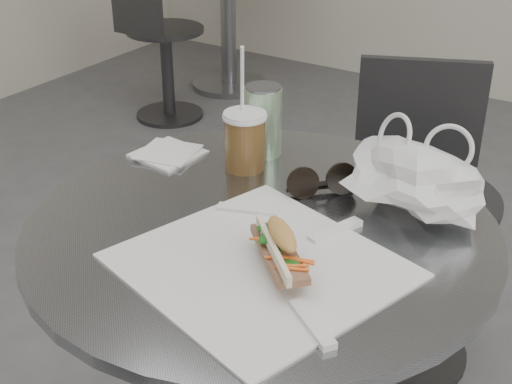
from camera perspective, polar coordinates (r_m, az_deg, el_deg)
The scene contains 11 objects.
cafe_table at distance 1.30m, azimuth 0.37°, elevation -12.88°, with size 0.76×0.76×0.74m.
bg_table at distance 3.80m, azimuth -2.26°, elevation 15.03°, with size 0.70×0.70×0.74m.
chair_far at distance 1.89m, azimuth 12.23°, elevation -3.53°, with size 0.44×0.46×0.78m.
bg_chair at distance 3.43m, azimuth -7.61°, elevation 10.64°, with size 0.36×0.37×0.69m.
sandwich_paper at distance 1.03m, azimuth 0.30°, elevation -5.87°, with size 0.36×0.34×0.00m, color white.
banh_mi at distance 1.01m, azimuth 1.94°, elevation -4.62°, with size 0.19×0.19×0.07m.
iced_coffee at distance 1.29m, azimuth -0.89°, elevation 4.22°, with size 0.08×0.08×0.23m.
sunglasses at distance 1.22m, azimuth 5.30°, elevation 0.73°, with size 0.10×0.11×0.06m.
plastic_bag at distance 1.18m, azimuth 12.42°, elevation 0.95°, with size 0.22×0.17×0.11m, color silver, non-canonical shape.
napkin_stack at distance 1.37m, azimuth -7.05°, elevation 3.08°, with size 0.12×0.12×0.01m.
drink_can at distance 1.35m, azimuth 0.56°, elevation 5.73°, with size 0.07×0.07×0.14m.
Camera 1 is at (0.53, -0.63, 1.32)m, focal length 50.00 mm.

